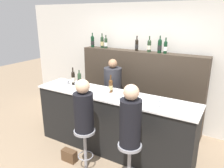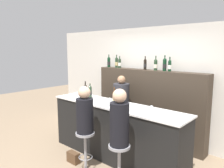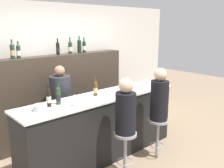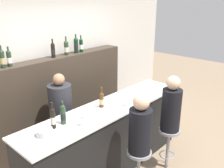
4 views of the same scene
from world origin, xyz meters
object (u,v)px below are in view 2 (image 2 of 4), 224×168
Objects in this scene: wine_glass_2 at (117,102)px; guest_seated_left at (85,112)px; wine_glass_0 at (86,95)px; wine_bottle_backbar_1 at (117,62)px; wine_bottle_counter_2 at (114,97)px; handbag at (73,157)px; wine_bottle_backbar_4 at (156,65)px; bartender at (121,112)px; wine_bottle_backbar_6 at (170,65)px; guest_seated_right at (119,120)px; wine_bottle_backbar_0 at (109,62)px; metal_bowl at (78,94)px; wine_bottle_counter_0 at (85,91)px; wine_glass_3 at (151,108)px; wine_bottle_backbar_2 at (120,63)px; wine_bottle_backbar_3 at (145,64)px; wine_glass_1 at (110,100)px; bar_stool_right at (119,155)px; wine_bottle_counter_1 at (90,92)px; wine_bottle_backbar_5 at (165,65)px; bar_stool_left at (85,141)px.

wine_glass_2 is 0.59m from guest_seated_left.
wine_bottle_backbar_1 is at bearing 103.42° from wine_glass_0.
wine_bottle_counter_2 is 1.37m from handbag.
bartender is (-0.55, -0.50, -1.06)m from wine_bottle_backbar_4.
wine_bottle_backbar_6 is 1.47m from bartender.
guest_seated_right is (0.45, -0.49, -0.11)m from wine_glass_2.
wine_glass_0 is at bearing -121.16° from wine_bottle_backbar_4.
metal_bowl is (0.13, -1.15, -0.66)m from wine_bottle_backbar_0.
wine_bottle_backbar_0 is (-0.30, 1.08, 0.56)m from wine_bottle_counter_0.
wine_bottle_backbar_0 is 1.37m from wine_bottle_backbar_4.
wine_glass_0 is at bearing -130.52° from wine_bottle_backbar_6.
metal_bowl is at bearing 174.97° from wine_glass_3.
wine_glass_0 is 0.86× the size of metal_bowl.
wine_bottle_backbar_2 is 2.48m from handbag.
wine_bottle_backbar_0 is at bearing 96.45° from metal_bowl.
wine_glass_1 is at bearing -85.01° from wine_bottle_backbar_3.
bartender is (-1.03, 1.31, 0.18)m from bar_stool_right.
wine_bottle_counter_1 is at bearing -122.91° from bartender.
wine_bottle_backbar_1 is (-0.04, 1.08, 0.56)m from wine_bottle_counter_0.
wine_glass_0 is at bearing -66.45° from wine_bottle_backbar_0.
wine_bottle_backbar_0 is at bearing 180.00° from wine_bottle_backbar_6.
bar_stool_right is at bearing -24.97° from wine_bottle_counter_0.
wine_bottle_counter_0 is at bearing -93.20° from wine_bottle_backbar_2.
metal_bowl is (-1.24, -1.15, -0.65)m from wine_bottle_backbar_4.
wine_bottle_backbar_3 is 0.27m from wine_bottle_backbar_4.
wine_bottle_counter_1 reaches higher than wine_glass_1.
wine_glass_3 is 0.86m from bar_stool_right.
wine_bottle_backbar_1 is at bearing 92.05° from wine_bottle_counter_0.
wine_bottle_backbar_6 is (0.58, 1.08, 0.57)m from wine_bottle_counter_2.
wine_glass_3 is (0.87, 0.00, 0.00)m from wine_glass_1.
wine_bottle_counter_2 is at bearing 62.15° from handbag.
wine_bottle_counter_1 is at bearing 171.83° from wine_glass_3.
wine_bottle_counter_0 is at bearing 167.90° from wine_glass_2.
wine_bottle_backbar_1 is at bearing 138.52° from bartender.
bar_stool_right is at bearing -27.25° from wine_bottle_counter_1.
wine_bottle_backbar_4 is at bearing 0.00° from wine_bottle_backbar_3.
wine_glass_2 is (1.10, -0.24, -0.04)m from wine_bottle_counter_0.
bar_stool_right is (1.40, -0.72, -0.69)m from wine_bottle_counter_1.
wine_bottle_backbar_2 is at bearing 142.67° from wine_glass_3.
wine_bottle_backbar_1 is 1.11× the size of wine_bottle_backbar_2.
wine_bottle_backbar_4 is 0.33m from wine_bottle_backbar_6.
wine_bottle_backbar_5 is at bearing 40.06° from wine_bottle_counter_0.
bartender reaches higher than bar_stool_right.
wine_bottle_backbar_4 is 0.95× the size of wine_bottle_backbar_5.
guest_seated_left is at bearing -90.49° from wine_bottle_backbar_3.
metal_bowl is 0.28× the size of bar_stool_left.
wine_bottle_backbar_2 is at bearing 133.00° from bartender.
wine_glass_3 is at bearing 63.86° from guest_seated_right.
wine_bottle_backbar_2 is (0.36, -0.00, -0.01)m from wine_bottle_backbar_0.
wine_bottle_counter_2 is at bearing 87.06° from bar_stool_left.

